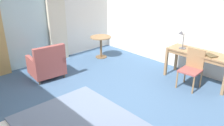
{
  "coord_description": "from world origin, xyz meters",
  "views": [
    {
      "loc": [
        -2.53,
        -2.92,
        2.44
      ],
      "look_at": [
        0.25,
        0.09,
        0.8
      ],
      "focal_mm": 35.13,
      "sensor_mm": 36.0,
      "label": 1
    }
  ],
  "objects": [
    {
      "name": "balcony_glass_door",
      "position": [
        -0.23,
        3.03,
        1.22
      ],
      "size": [
        1.36,
        0.02,
        2.44
      ],
      "primitive_type": "cube",
      "color": "silver",
      "rests_on": "ground"
    },
    {
      "name": "closed_book",
      "position": [
        2.25,
        -1.01,
        0.77
      ],
      "size": [
        0.29,
        0.34,
        0.03
      ],
      "primitive_type": "cube",
      "rotation": [
        0.0,
        0.0,
        -0.39
      ],
      "color": "brown",
      "rests_on": "writing_desk"
    },
    {
      "name": "wall_back",
      "position": [
        0.0,
        3.11,
        1.39
      ],
      "size": [
        5.76,
        0.12,
        2.77
      ],
      "primitive_type": "cube",
      "color": "silver",
      "rests_on": "ground"
    },
    {
      "name": "desk_lamp",
      "position": [
        2.24,
        -0.27,
        1.06
      ],
      "size": [
        0.23,
        0.2,
        0.47
      ],
      "color": "#4C4C51",
      "rests_on": "writing_desk"
    },
    {
      "name": "armchair_by_window",
      "position": [
        -0.26,
        1.95,
        0.35
      ],
      "size": [
        0.83,
        0.78,
        0.89
      ],
      "color": "#9E4C47",
      "rests_on": "ground"
    },
    {
      "name": "curtain_panel_right",
      "position": [
        0.67,
        2.93,
        1.31
      ],
      "size": [
        0.55,
        0.1,
        2.62
      ],
      "primitive_type": "cube",
      "color": "beige",
      "rests_on": "ground"
    },
    {
      "name": "round_cafe_table",
      "position": [
        1.71,
        2.18,
        0.5
      ],
      "size": [
        0.65,
        0.65,
        0.68
      ],
      "color": "#9E754C",
      "rests_on": "ground"
    },
    {
      "name": "writing_desk",
      "position": [
        2.34,
        -0.73,
        0.66
      ],
      "size": [
        0.59,
        1.53,
        0.76
      ],
      "color": "#9E754C",
      "rests_on": "ground"
    },
    {
      "name": "desk_chair",
      "position": [
        1.96,
        -0.77,
        0.5
      ],
      "size": [
        0.48,
        0.46,
        0.9
      ],
      "color": "#9E4C47",
      "rests_on": "ground"
    },
    {
      "name": "ground",
      "position": [
        0.0,
        0.0,
        -0.05
      ],
      "size": [
        6.16,
        6.74,
        0.1
      ],
      "primitive_type": "cube",
      "color": "#426084"
    },
    {
      "name": "wall_right",
      "position": [
        2.82,
        0.0,
        1.39
      ],
      "size": [
        0.12,
        6.34,
        2.77
      ],
      "primitive_type": "cube",
      "color": "silver",
      "rests_on": "ground"
    }
  ]
}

